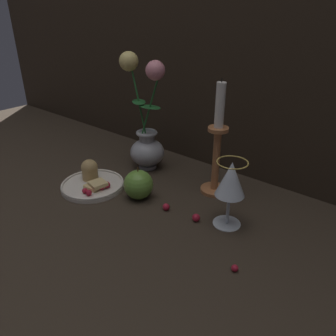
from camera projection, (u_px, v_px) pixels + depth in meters
ground_plane at (166, 205)px, 0.86m from camera, size 2.40×2.40×0.00m
vase at (146, 133)px, 1.01m from camera, size 0.17×0.11×0.36m
plate_with_pastries at (92, 181)px, 0.95m from camera, size 0.18×0.18×0.07m
wine_glass at (231, 182)px, 0.74m from camera, size 0.07×0.07×0.17m
candlestick at (217, 149)px, 0.87m from camera, size 0.08×0.08×0.32m
apple_beside_vase at (138, 185)px, 0.88m from camera, size 0.08×0.08×0.09m
berry_near_plate at (235, 268)px, 0.65m from camera, size 0.01×0.01×0.01m
berry_front_center at (166, 207)px, 0.84m from camera, size 0.02×0.02×0.02m
berry_by_glass_stem at (196, 218)px, 0.80m from camera, size 0.02×0.02×0.02m
berry_under_candlestick at (134, 175)px, 1.00m from camera, size 0.02×0.02×0.02m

